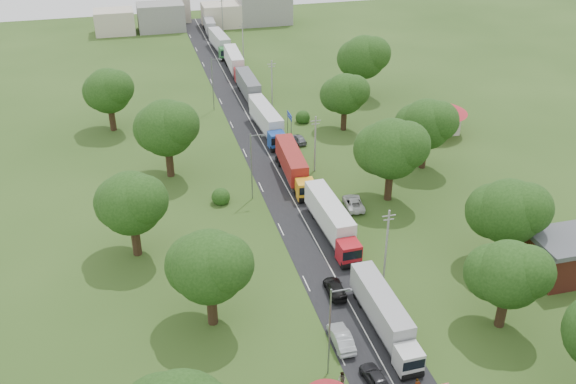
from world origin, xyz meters
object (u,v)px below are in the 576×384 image
object	(u,v)px
info_sign	(289,119)
truck_0	(384,314)
car_lane_mid	(341,338)
car_lane_front	(376,378)

from	to	relation	value
info_sign	truck_0	bearing A→B (deg)	-93.69
truck_0	car_lane_mid	xyz separation A→B (m)	(-4.94, -0.99, -1.30)
truck_0	car_lane_mid	size ratio (longest dim) A/B	2.95
info_sign	car_lane_mid	xyz separation A→B (m)	(-8.20, -51.57, -2.20)
truck_0	car_lane_front	world-z (taller)	truck_0
truck_0	car_lane_front	bearing A→B (deg)	-117.34
car_lane_front	car_lane_mid	bearing A→B (deg)	-82.45
car_lane_front	car_lane_mid	xyz separation A→B (m)	(-1.36, 5.92, 0.06)
car_lane_mid	info_sign	bearing A→B (deg)	-98.08
truck_0	car_lane_front	xyz separation A→B (m)	(-3.57, -6.91, -1.37)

